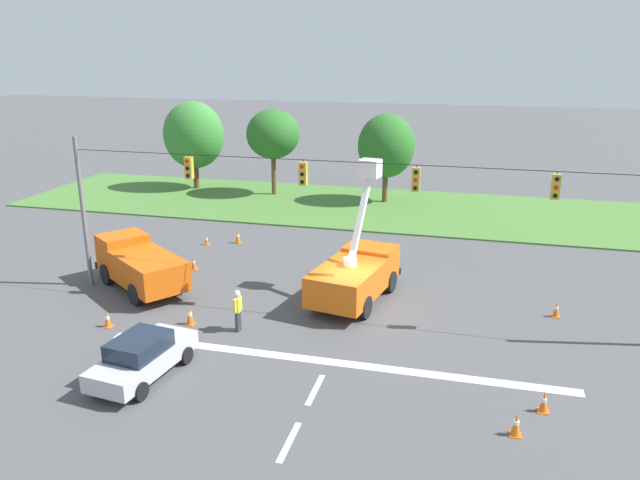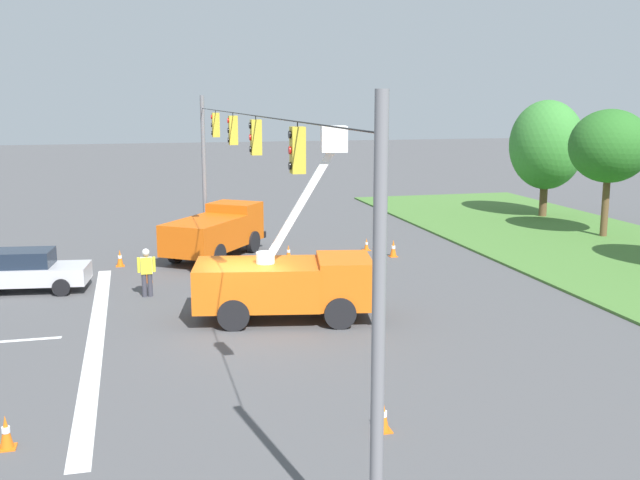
% 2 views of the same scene
% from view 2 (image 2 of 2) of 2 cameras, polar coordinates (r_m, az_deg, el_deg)
% --- Properties ---
extents(ground_plane, '(200.00, 200.00, 0.00)m').
position_cam_2_polar(ground_plane, '(24.08, -5.61, -6.37)').
color(ground_plane, '#4C4C4F').
extents(lane_markings, '(17.60, 15.25, 0.01)m').
position_cam_2_polar(lane_markings, '(24.01, -20.24, -7.05)').
color(lane_markings, silver).
rests_on(lane_markings, ground).
extents(signal_gantry, '(26.20, 0.33, 7.20)m').
position_cam_2_polar(signal_gantry, '(23.12, -5.81, 4.52)').
color(signal_gantry, slate).
rests_on(signal_gantry, ground).
extents(tree_far_west, '(4.85, 4.15, 6.98)m').
position_cam_2_polar(tree_far_west, '(46.51, 16.86, 6.93)').
color(tree_far_west, brown).
rests_on(tree_far_west, ground).
extents(tree_west, '(4.00, 4.00, 6.55)m').
position_cam_2_polar(tree_west, '(40.62, 21.19, 6.66)').
color(tree_west, brown).
rests_on(tree_west, ground).
extents(utility_truck_bucket_lift, '(3.52, 6.16, 6.22)m').
position_cam_2_polar(utility_truck_bucket_lift, '(24.17, -2.53, -3.01)').
color(utility_truck_bucket_lift, orange).
rests_on(utility_truck_bucket_lift, ground).
extents(utility_truck_support_near, '(6.04, 5.24, 2.26)m').
position_cam_2_polar(utility_truck_support_near, '(33.90, -7.93, 0.69)').
color(utility_truck_support_near, '#D6560F').
rests_on(utility_truck_support_near, ground).
extents(sedan_silver, '(2.33, 4.49, 1.56)m').
position_cam_2_polar(sedan_silver, '(29.78, -21.40, -2.18)').
color(sedan_silver, '#B7B7BC').
rests_on(sedan_silver, ground).
extents(road_worker, '(0.26, 0.65, 1.77)m').
position_cam_2_polar(road_worker, '(27.66, -13.08, -2.21)').
color(road_worker, '#383842').
rests_on(road_worker, ground).
extents(traffic_cone_mid_left, '(0.36, 0.36, 0.71)m').
position_cam_2_polar(traffic_cone_mid_left, '(16.58, 4.83, -13.23)').
color(traffic_cone_mid_left, orange).
rests_on(traffic_cone_mid_left, ground).
extents(traffic_cone_mid_right, '(0.36, 0.36, 0.67)m').
position_cam_2_polar(traffic_cone_mid_right, '(33.28, -2.42, -0.94)').
color(traffic_cone_mid_right, orange).
rests_on(traffic_cone_mid_right, ground).
extents(traffic_cone_lane_edge_a, '(0.36, 0.36, 0.72)m').
position_cam_2_polar(traffic_cone_lane_edge_a, '(17.04, -22.81, -13.35)').
color(traffic_cone_lane_edge_a, orange).
rests_on(traffic_cone_lane_edge_a, ground).
extents(traffic_cone_lane_edge_b, '(0.36, 0.36, 0.82)m').
position_cam_2_polar(traffic_cone_lane_edge_b, '(29.91, -13.01, -2.40)').
color(traffic_cone_lane_edge_b, orange).
rests_on(traffic_cone_lane_edge_b, ground).
extents(traffic_cone_far_left, '(0.36, 0.36, 0.78)m').
position_cam_2_polar(traffic_cone_far_left, '(33.99, 5.61, -0.64)').
color(traffic_cone_far_left, orange).
rests_on(traffic_cone_far_left, ground).
extents(traffic_cone_far_right, '(0.36, 0.36, 0.72)m').
position_cam_2_polar(traffic_cone_far_right, '(33.04, -15.00, -1.34)').
color(traffic_cone_far_right, orange).
rests_on(traffic_cone_far_right, ground).
extents(traffic_cone_centre_line, '(0.36, 0.36, 0.59)m').
position_cam_2_polar(traffic_cone_centre_line, '(35.32, 3.56, -0.35)').
color(traffic_cone_centre_line, orange).
rests_on(traffic_cone_centre_line, ground).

